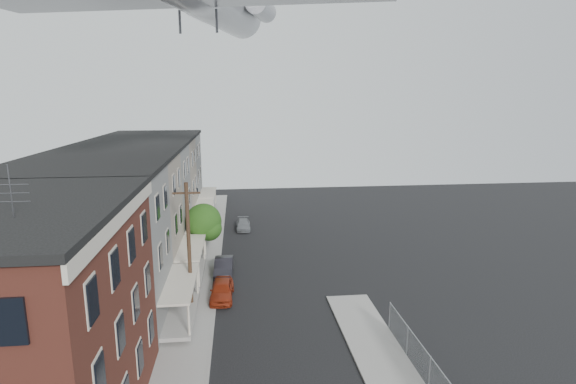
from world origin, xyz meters
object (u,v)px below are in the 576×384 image
(utility_pole, at_px, (189,246))
(car_near, at_px, (222,290))
(car_mid, at_px, (224,267))
(car_far, at_px, (243,225))
(street_tree, at_px, (205,223))

(utility_pole, height_order, car_near, utility_pole)
(car_mid, xyz_separation_m, car_far, (1.80, 13.02, -0.15))
(utility_pole, relative_size, street_tree, 1.73)
(car_near, xyz_separation_m, car_far, (1.80, 17.52, -0.15))
(street_tree, bearing_deg, car_mid, -65.47)
(car_near, xyz_separation_m, car_mid, (0.00, 4.50, 0.01))
(street_tree, relative_size, car_mid, 1.24)
(utility_pole, xyz_separation_m, car_mid, (2.00, 6.26, -3.99))
(car_far, bearing_deg, car_mid, -97.75)
(car_near, bearing_deg, utility_pole, -136.34)
(utility_pole, relative_size, car_mid, 2.15)
(car_near, height_order, car_far, car_near)
(utility_pole, xyz_separation_m, car_near, (2.00, 1.76, -3.99))
(utility_pole, relative_size, car_far, 2.43)
(car_near, bearing_deg, car_mid, 92.33)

